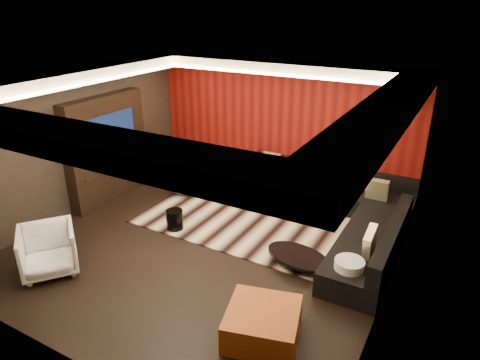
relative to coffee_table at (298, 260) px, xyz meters
The scene contains 26 objects.
floor 1.64m from the coffee_table, behind, with size 6.00×6.00×0.02m, color black.
ceiling 3.15m from the coffee_table, behind, with size 6.00×6.00×0.02m, color silver.
wall_back 3.56m from the coffee_table, 119.38° to the left, with size 6.00×0.02×2.80m, color black.
wall_left 4.81m from the coffee_table, behind, with size 0.02×6.00×2.80m, color black.
wall_right 1.89m from the coffee_table, ahead, with size 0.02×6.00×2.80m, color black.
red_feature_wall 3.53m from the coffee_table, 119.72° to the left, with size 5.98×0.05×2.78m, color #6B0C0A.
soffit_back 4.00m from the coffee_table, 122.24° to the left, with size 6.00×0.60×0.22m, color silver.
soffit_front 4.15m from the coffee_table, 120.01° to the right, with size 6.00×0.60×0.22m, color silver.
soffit_left 5.04m from the coffee_table, behind, with size 0.60×4.80×0.22m, color silver.
soffit_right 2.79m from the coffee_table, ahead, with size 0.60×4.80×0.22m, color silver.
cove_back 3.72m from the coffee_table, 125.99° to the left, with size 4.80×0.08×0.04m, color #FFD899.
cove_front 3.87m from the coffee_table, 123.30° to the right, with size 4.80×0.08×0.04m, color #FFD899.
cove_left 4.70m from the coffee_table, behind, with size 0.08×4.80×0.04m, color #FFD899.
cove_right 2.60m from the coffee_table, ahead, with size 0.08×4.80×0.04m, color #FFD899.
tv_surround 4.61m from the coffee_table, behind, with size 0.30×2.00×2.20m, color black.
tv_screen 4.55m from the coffee_table, behind, with size 0.04×1.30×0.80m, color black.
tv_shelf 4.38m from the coffee_table, behind, with size 0.04×1.60×0.04m, color black.
rug 1.91m from the coffee_table, 139.13° to the left, with size 4.00×3.00×0.02m, color beige.
coffee_table is the anchor object (origin of this frame).
drum_stool 2.45m from the coffee_table, behind, with size 0.31×0.31×0.37m, color black.
striped_pouf 3.48m from the coffee_table, 156.70° to the left, with size 0.67×0.67×0.37m, color #B7AC8E.
white_side_table 0.92m from the coffee_table, 16.43° to the right, with size 0.43×0.43×0.53m, color white.
orange_ottoman 1.68m from the coffee_table, 83.40° to the right, with size 0.89×0.89×0.40m, color #9D4D14.
armchair 3.91m from the coffee_table, 149.02° to the right, with size 0.80×0.82×0.75m, color white.
sectional_sofa 1.76m from the coffee_table, 86.52° to the left, with size 3.65×3.50×0.75m.
throw_pillows 1.76m from the coffee_table, 89.88° to the left, with size 3.00×2.74×0.50m.
Camera 1 is at (3.63, -5.39, 3.97)m, focal length 32.00 mm.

